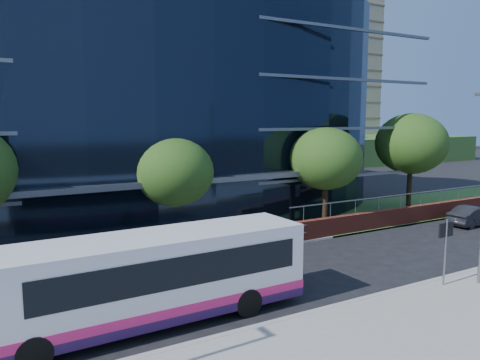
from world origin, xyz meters
TOP-DOWN VIEW (x-y plane):
  - ground at (0.00, 0.00)m, footprint 200.00×200.00m
  - pavement_near at (0.00, -5.00)m, footprint 80.00×8.00m
  - kerb at (0.00, -1.00)m, footprint 80.00×0.25m
  - yellow_line_outer at (0.00, -0.80)m, footprint 80.00×0.08m
  - yellow_line_inner at (0.00, -0.65)m, footprint 80.00×0.08m
  - far_forecourt at (-6.00, 11.00)m, footprint 50.00×8.00m
  - grass_verge at (24.00, 11.00)m, footprint 36.00×8.00m
  - glass_office at (-4.00, 20.85)m, footprint 44.00×23.10m
  - retaining_wall at (20.00, 7.30)m, footprint 34.00×0.40m
  - guard_railings at (-8.00, 7.00)m, footprint 24.00×0.05m
  - apartment_block at (32.00, 57.21)m, footprint 60.00×42.00m
  - street_sign at (4.50, -1.59)m, footprint 0.85×0.09m
  - tree_far_b at (-3.00, 9.50)m, footprint 4.29×4.29m
  - tree_far_c at (7.00, 9.00)m, footprint 4.62×4.62m
  - tree_far_d at (16.00, 10.00)m, footprint 5.28×5.28m
  - tree_dist_e at (24.00, 40.00)m, footprint 4.62×4.62m
  - tree_dist_f at (40.00, 42.00)m, footprint 4.29×4.29m
  - city_bus at (-7.31, 1.21)m, footprint 11.61×2.85m
  - parked_car at (16.32, 4.90)m, footprint 4.05×1.50m

SIDE VIEW (x-z plane):
  - ground at x=0.00m, z-range 0.00..0.00m
  - yellow_line_outer at x=0.00m, z-range 0.00..0.01m
  - yellow_line_inner at x=0.00m, z-range 0.00..0.01m
  - far_forecourt at x=-6.00m, z-range 0.00..0.10m
  - grass_verge at x=24.00m, z-range 0.00..0.12m
  - pavement_near at x=0.00m, z-range 0.00..0.15m
  - kerb at x=0.00m, z-range 0.00..0.16m
  - retaining_wall at x=20.00m, z-range -0.44..1.67m
  - parked_car at x=16.32m, z-range 0.00..1.32m
  - guard_railings at x=-8.00m, z-range 0.27..1.37m
  - city_bus at x=-7.31m, z-range 0.09..3.22m
  - street_sign at x=4.50m, z-range 0.75..3.55m
  - tree_far_b at x=-3.00m, z-range 1.19..7.23m
  - tree_dist_f at x=40.00m, z-range 1.19..7.23m
  - tree_far_c at x=7.00m, z-range 1.28..7.79m
  - tree_dist_e at x=24.00m, z-range 1.28..7.79m
  - tree_far_d at x=16.00m, z-range 1.47..8.91m
  - glass_office at x=-4.00m, z-range 0.00..16.00m
  - apartment_block at x=32.00m, z-range -3.89..26.11m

